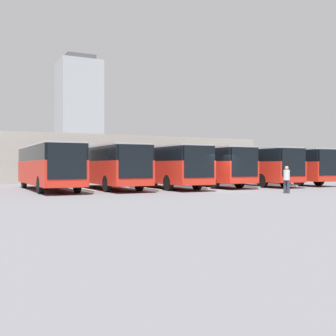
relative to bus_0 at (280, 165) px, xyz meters
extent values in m
plane|color=#5B5B60|center=(10.59, 6.44, -1.78)|extent=(600.00, 600.00, 0.00)
cube|color=red|center=(0.00, -0.02, -0.52)|extent=(2.60, 11.81, 1.62)
cube|color=black|center=(0.00, -0.02, 0.78)|extent=(2.56, 11.63, 0.99)
cube|color=black|center=(0.01, 5.90, 0.22)|extent=(2.28, 0.04, 2.11)
cube|color=red|center=(0.01, 5.90, -1.11)|extent=(2.46, 0.06, 0.40)
cube|color=silver|center=(0.00, -0.02, 1.34)|extent=(2.50, 11.33, 0.12)
cylinder|color=black|center=(-1.14, 3.64, -1.23)|extent=(0.30, 1.10, 1.10)
cylinder|color=black|center=(1.15, 3.64, -1.23)|extent=(0.30, 1.10, 1.10)
cylinder|color=black|center=(-1.15, -3.68, -1.23)|extent=(0.30, 1.10, 1.10)
cylinder|color=black|center=(1.14, -3.68, -1.23)|extent=(0.30, 1.10, 1.10)
cube|color=#9E9E99|center=(2.12, 1.75, -1.70)|extent=(0.25, 5.40, 0.15)
cube|color=red|center=(4.24, 0.46, -0.52)|extent=(2.60, 11.81, 1.62)
cube|color=black|center=(4.24, 0.46, 0.78)|extent=(2.56, 11.63, 0.99)
cube|color=black|center=(4.24, 6.37, 0.22)|extent=(2.28, 0.04, 2.11)
cube|color=red|center=(4.24, 6.38, -1.11)|extent=(2.46, 0.06, 0.40)
cube|color=silver|center=(4.24, 0.46, 1.34)|extent=(2.50, 11.33, 0.12)
cylinder|color=black|center=(3.10, 4.12, -1.23)|extent=(0.30, 1.10, 1.10)
cylinder|color=black|center=(5.38, 4.12, -1.23)|extent=(0.30, 1.10, 1.10)
cylinder|color=black|center=(3.09, -3.20, -1.23)|extent=(0.30, 1.10, 1.10)
cylinder|color=black|center=(5.37, -3.20, -1.23)|extent=(0.30, 1.10, 1.10)
cube|color=#9E9E99|center=(6.35, 2.23, -1.70)|extent=(0.25, 5.40, 0.15)
cube|color=red|center=(8.47, 0.07, -0.52)|extent=(2.60, 11.81, 1.62)
cube|color=black|center=(8.47, 0.07, 0.78)|extent=(2.56, 11.63, 0.99)
cube|color=black|center=(8.48, 5.99, 0.22)|extent=(2.28, 0.04, 2.11)
cube|color=red|center=(8.48, 5.99, -1.11)|extent=(2.46, 0.06, 0.40)
cube|color=silver|center=(8.47, 0.07, 1.34)|extent=(2.50, 11.33, 0.12)
cylinder|color=black|center=(7.33, 3.73, -1.23)|extent=(0.30, 1.10, 1.10)
cylinder|color=black|center=(9.62, 3.73, -1.23)|extent=(0.30, 1.10, 1.10)
cylinder|color=black|center=(7.32, -3.59, -1.23)|extent=(0.30, 1.10, 1.10)
cylinder|color=black|center=(9.61, -3.59, -1.23)|extent=(0.30, 1.10, 1.10)
cube|color=#9E9E99|center=(10.59, 1.84, -1.70)|extent=(0.25, 5.40, 0.15)
cube|color=red|center=(12.71, 0.84, -0.52)|extent=(2.60, 11.81, 1.62)
cube|color=black|center=(12.71, 0.84, 0.78)|extent=(2.56, 11.63, 0.99)
cube|color=black|center=(12.72, 6.76, 0.22)|extent=(2.28, 0.04, 2.11)
cube|color=red|center=(12.72, 6.76, -1.11)|extent=(2.46, 0.06, 0.40)
cube|color=silver|center=(12.71, 0.84, 1.34)|extent=(2.50, 11.33, 0.12)
cylinder|color=black|center=(11.57, 4.50, -1.23)|extent=(0.30, 1.10, 1.10)
cylinder|color=black|center=(13.86, 4.50, -1.23)|extent=(0.30, 1.10, 1.10)
cylinder|color=black|center=(11.56, -2.82, -1.23)|extent=(0.30, 1.10, 1.10)
cylinder|color=black|center=(13.85, -2.82, -1.23)|extent=(0.30, 1.10, 1.10)
cube|color=#9E9E99|center=(14.83, 2.61, -1.70)|extent=(0.25, 5.40, 0.15)
cube|color=red|center=(16.94, 0.29, -0.52)|extent=(2.60, 11.81, 1.62)
cube|color=black|center=(16.94, 0.29, 0.78)|extent=(2.56, 11.63, 0.99)
cube|color=black|center=(16.95, 6.20, 0.22)|extent=(2.28, 0.04, 2.11)
cube|color=red|center=(16.95, 6.21, -1.11)|extent=(2.46, 0.06, 0.40)
cube|color=silver|center=(16.94, 0.29, 1.34)|extent=(2.50, 11.33, 0.12)
cylinder|color=black|center=(15.81, 3.95, -1.23)|extent=(0.30, 1.10, 1.10)
cylinder|color=black|center=(18.09, 3.94, -1.23)|extent=(0.30, 1.10, 1.10)
cylinder|color=black|center=(15.80, -3.37, -1.23)|extent=(0.30, 1.10, 1.10)
cylinder|color=black|center=(18.08, -3.37, -1.23)|extent=(0.30, 1.10, 1.10)
cube|color=#9E9E99|center=(19.06, 2.06, -1.70)|extent=(0.25, 5.40, 0.15)
cube|color=red|center=(21.18, 0.20, -0.52)|extent=(2.60, 11.81, 1.62)
cube|color=black|center=(21.18, 0.20, 0.78)|extent=(2.56, 11.63, 0.99)
cube|color=black|center=(21.19, 6.12, 0.22)|extent=(2.28, 0.04, 2.11)
cube|color=red|center=(21.19, 6.12, -1.11)|extent=(2.46, 0.06, 0.40)
cube|color=silver|center=(21.18, 0.20, 1.34)|extent=(2.50, 11.33, 0.12)
cylinder|color=black|center=(20.04, 3.86, -1.23)|extent=(0.30, 1.10, 1.10)
cylinder|color=black|center=(22.33, 3.86, -1.23)|extent=(0.30, 1.10, 1.10)
cylinder|color=black|center=(20.03, -3.46, -1.23)|extent=(0.30, 1.10, 1.10)
cylinder|color=black|center=(22.32, -3.46, -1.23)|extent=(0.30, 1.10, 1.10)
cylinder|color=#38384C|center=(8.44, 10.08, -1.37)|extent=(0.26, 0.26, 0.83)
cylinder|color=#38384C|center=(8.35, 10.26, -1.37)|extent=(0.26, 0.26, 0.83)
cylinder|color=silver|center=(8.40, 10.17, -0.63)|extent=(0.51, 0.51, 0.65)
sphere|color=tan|center=(8.40, 10.17, -0.19)|extent=(0.22, 0.22, 0.22)
cube|color=#A8A399|center=(10.59, -15.38, 0.72)|extent=(32.55, 8.25, 4.99)
cube|color=silver|center=(10.59, -21.00, 2.96)|extent=(32.55, 3.00, 0.24)
cylinder|color=slate|center=(-0.80, -22.10, 0.59)|extent=(0.20, 0.20, 4.74)
cylinder|color=slate|center=(21.98, -22.10, 0.59)|extent=(0.20, 0.20, 4.74)
cube|color=#ADB2B7|center=(-19.54, -149.47, 21.49)|extent=(17.38, 17.38, 46.54)
cube|color=#4C4C51|center=(-19.54, -149.47, 45.96)|extent=(12.17, 12.17, 2.40)
camera|label=1|loc=(26.78, 30.44, -0.05)|focal=45.00mm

